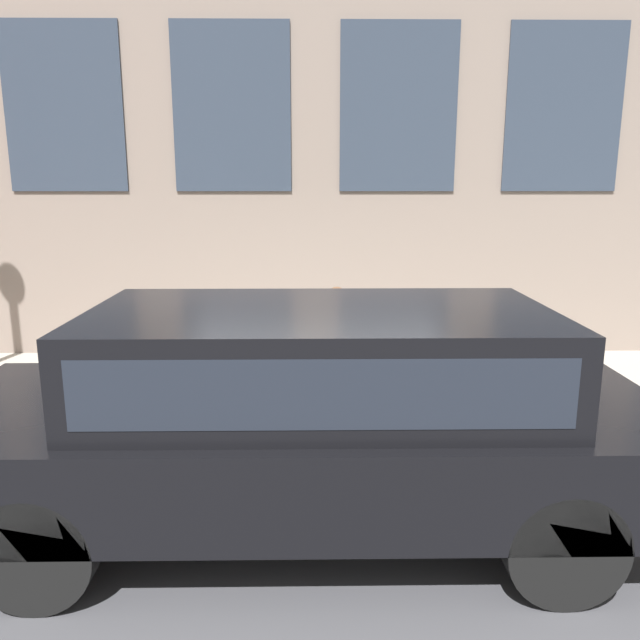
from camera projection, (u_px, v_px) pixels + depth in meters
name	position (u px, v px, depth m)	size (l,w,h in m)	color
ground_plane	(318.00, 455.00, 5.91)	(80.00, 80.00, 0.00)	#47474C
sidewalk	(317.00, 393.00, 7.44)	(3.18, 60.00, 0.14)	#A8A093
fire_hydrant	(302.00, 385.00, 6.40)	(0.31, 0.43, 0.69)	#2D7260
person	(336.00, 332.00, 6.87)	(0.31, 0.20, 1.28)	#998466
parked_truck_black_near	(311.00, 405.00, 4.44)	(1.92, 5.12, 1.67)	black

